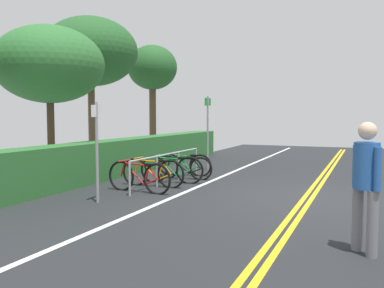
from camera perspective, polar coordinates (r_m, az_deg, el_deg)
ground_plane at (r=9.42m, az=15.86°, el=-7.22°), size 29.56×11.47×0.05m
centre_line_yellow_inner at (r=9.41m, az=16.35°, el=-7.08°), size 26.60×0.10×0.00m
centre_line_yellow_outer at (r=9.43m, az=15.38°, el=-7.04°), size 26.60×0.10×0.00m
bike_lane_stripe_white at (r=10.11m, az=0.34°, el=-6.14°), size 26.60×0.12×0.00m
bike_rack at (r=10.83m, az=-3.32°, el=-2.42°), size 3.87×0.05×0.79m
bicycle_0 at (r=9.65m, az=-7.38°, el=-4.55°), size 0.46×1.75×0.76m
bicycle_1 at (r=10.35m, az=-5.45°, el=-3.97°), size 0.46×1.73×0.75m
bicycle_2 at (r=10.86m, az=-2.81°, el=-3.54°), size 0.48×1.70×0.76m
bicycle_3 at (r=11.52m, az=-1.12°, el=-3.28°), size 0.46×1.66×0.69m
bicycle_4 at (r=12.17m, az=-0.99°, el=-2.86°), size 0.46×1.62×0.70m
pedestrian at (r=5.73m, az=22.96°, el=-4.40°), size 0.40×0.35×1.71m
sign_post_near at (r=8.54m, az=-13.04°, el=0.27°), size 0.36×0.08×2.05m
sign_post_far at (r=13.43m, az=2.19°, el=2.53°), size 0.36×0.08×2.39m
hedge_backdrop at (r=13.13m, az=-8.40°, el=-1.50°), size 12.82×0.81×1.06m
tree_mid at (r=12.15m, az=-19.14°, el=10.30°), size 2.99×2.99×4.23m
tree_far_right at (r=15.14m, az=-13.86°, el=12.23°), size 3.28×3.28×5.18m
tree_extra at (r=17.99m, az=-5.50°, el=10.29°), size 2.12×2.12×4.76m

